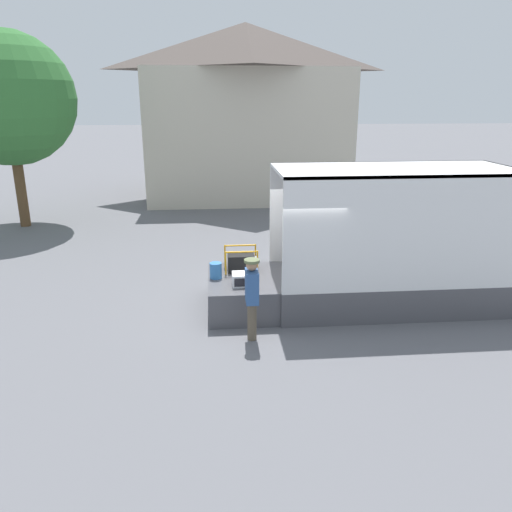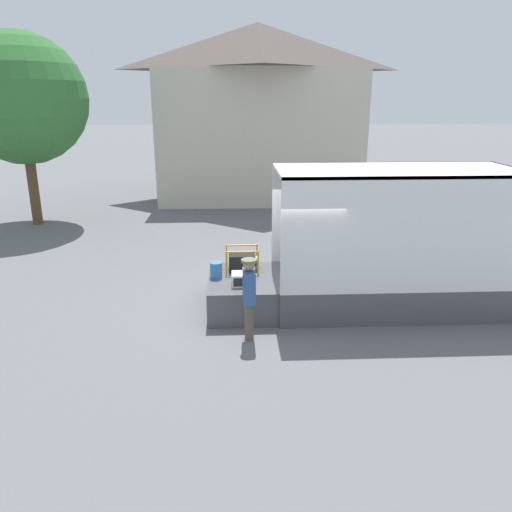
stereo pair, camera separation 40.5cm
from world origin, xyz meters
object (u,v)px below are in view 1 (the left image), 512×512
object	(u,v)px
microwave	(243,279)
orange_bucket	(216,271)
box_truck	(463,264)
portable_generator	(242,262)
worker_person	(252,291)
street_tree	(8,99)

from	to	relation	value
microwave	orange_bucket	distance (m)	0.74
box_truck	portable_generator	distance (m)	5.06
box_truck	microwave	size ratio (longest dim) A/B	16.81
microwave	orange_bucket	world-z (taller)	orange_bucket
orange_bucket	worker_person	size ratio (longest dim) A/B	0.21
portable_generator	street_tree	size ratio (longest dim) A/B	0.11
portable_generator	orange_bucket	xyz separation A→B (m)	(-0.61, -0.46, -0.03)
orange_bucket	street_tree	xyz separation A→B (m)	(-6.93, 8.24, 3.56)
box_truck	microwave	world-z (taller)	box_truck
portable_generator	worker_person	distance (m)	2.00
orange_bucket	street_tree	bearing A→B (deg)	130.05
microwave	portable_generator	distance (m)	0.95
portable_generator	worker_person	bearing A→B (deg)	-88.15
microwave	worker_person	size ratio (longest dim) A/B	0.27
box_truck	portable_generator	bearing A→B (deg)	174.71
orange_bucket	street_tree	world-z (taller)	street_tree
microwave	worker_person	xyz separation A→B (m)	(0.11, -1.06, 0.14)
portable_generator	street_tree	bearing A→B (deg)	134.08
box_truck	street_tree	xyz separation A→B (m)	(-12.57, 8.25, 3.58)
portable_generator	orange_bucket	world-z (taller)	portable_generator
microwave	street_tree	xyz separation A→B (m)	(-7.49, 8.72, 3.61)
street_tree	box_truck	bearing A→B (deg)	-33.27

